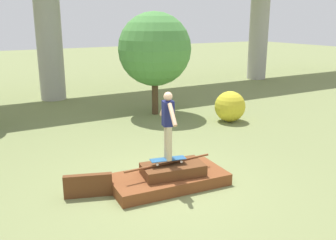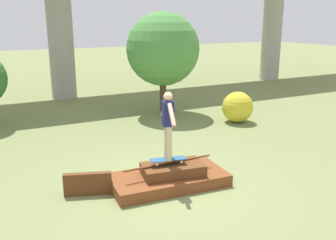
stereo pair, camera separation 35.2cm
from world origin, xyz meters
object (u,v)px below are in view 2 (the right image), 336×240
at_px(skateboard, 168,159).
at_px(tree_behind_right, 163,49).
at_px(skater, 168,122).
at_px(bush_yellow_flowering, 238,107).

distance_m(skateboard, tree_behind_right, 6.66).
height_order(skater, tree_behind_right, tree_behind_right).
height_order(skateboard, skater, skater).
bearing_deg(skater, skateboard, 14.04).
distance_m(tree_behind_right, bush_yellow_flowering, 3.44).
bearing_deg(tree_behind_right, skater, -115.33).
distance_m(skater, bush_yellow_flowering, 5.82).
relative_size(skater, bush_yellow_flowering, 1.34).
height_order(tree_behind_right, bush_yellow_flowering, tree_behind_right).
xyz_separation_m(skater, bush_yellow_flowering, (4.52, 3.54, -0.91)).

